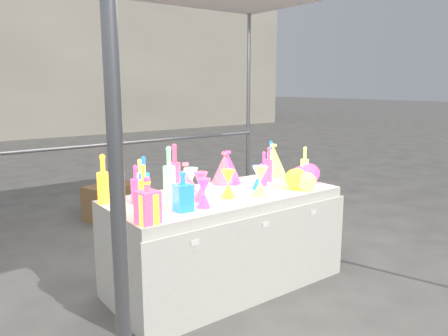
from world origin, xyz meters
TOP-DOWN VIEW (x-y plane):
  - ground at (0.00, 0.00)m, footprint 80.00×80.00m
  - display_table at (0.00, -0.01)m, footprint 1.84×0.83m
  - background_building at (4.00, 14.00)m, footprint 14.00×6.00m
  - cardboard_box_closed at (-0.02, 2.21)m, footprint 0.67×0.58m
  - cardboard_box_flat at (0.76, 1.87)m, footprint 0.79×0.60m
  - bottle_0 at (-0.85, 0.28)m, footprint 0.10×0.10m
  - bottle_1 at (-0.73, 0.35)m, footprint 0.12×0.12m
  - bottle_2 at (-0.34, 0.17)m, footprint 0.09×0.09m
  - bottle_3 at (-0.66, 0.16)m, footprint 0.09×0.09m
  - bottle_4 at (-0.58, 0.25)m, footprint 0.09×0.09m
  - bottle_5 at (-0.45, 0.06)m, footprint 0.09×0.09m
  - bottle_6 at (-0.65, 0.06)m, footprint 0.08×0.08m
  - bottle_7 at (-0.60, 0.14)m, footprint 0.10×0.10m
  - decanter_0 at (-0.81, -0.31)m, footprint 0.14×0.14m
  - decanter_1 at (-0.81, -0.31)m, footprint 0.14×0.14m
  - decanter_2 at (-0.50, -0.22)m, footprint 0.12×0.12m
  - hourglass_0 at (-0.27, -0.08)m, footprint 0.13×0.13m
  - hourglass_1 at (-0.35, -0.23)m, footprint 0.11×0.11m
  - hourglass_2 at (0.17, -0.23)m, footprint 0.14×0.14m
  - hourglass_3 at (-0.26, 0.07)m, footprint 0.14×0.14m
  - hourglass_4 at (-0.05, -0.12)m, footprint 0.12×0.12m
  - hourglass_5 at (0.30, -0.05)m, footprint 0.11×0.11m
  - globe_0 at (0.55, -0.23)m, footprint 0.19×0.19m
  - globe_1 at (0.59, -0.30)m, footprint 0.18×0.18m
  - globe_2 at (0.74, -0.11)m, footprint 0.20×0.20m
  - globe_3 at (0.81, -0.14)m, footprint 0.25×0.25m
  - lampshade_0 at (-0.28, 0.10)m, footprint 0.25×0.25m
  - lampshade_1 at (0.22, 0.28)m, footprint 0.24×0.24m
  - lampshade_2 at (0.25, 0.28)m, footprint 0.29×0.29m
  - lampshade_3 at (0.78, 0.28)m, footprint 0.31×0.31m
  - bottle_8 at (0.79, 0.33)m, footprint 0.08×0.08m
  - bottle_9 at (0.57, 0.11)m, footprint 0.08×0.08m
  - bottle_10 at (0.42, 0.01)m, footprint 0.08×0.08m
  - bottle_11 at (0.82, -0.07)m, footprint 0.08×0.08m

SIDE VIEW (x-z plane):
  - ground at x=0.00m, z-range 0.00..0.00m
  - cardboard_box_flat at x=0.76m, z-range 0.00..0.06m
  - cardboard_box_closed at x=-0.02m, z-range 0.00..0.41m
  - display_table at x=0.00m, z-range 0.00..0.75m
  - globe_1 at x=0.59m, z-range 0.75..0.88m
  - globe_2 at x=0.74m, z-range 0.75..0.88m
  - globe_0 at x=0.55m, z-range 0.75..0.90m
  - globe_3 at x=0.81m, z-range 0.75..0.90m
  - hourglass_5 at x=0.30m, z-range 0.75..0.94m
  - hourglass_1 at x=-0.35m, z-range 0.75..0.95m
  - hourglass_4 at x=-0.05m, z-range 0.75..0.96m
  - hourglass_0 at x=-0.27m, z-range 0.75..0.96m
  - hourglass_3 at x=-0.26m, z-range 0.75..0.97m
  - hourglass_2 at x=0.17m, z-range 0.75..0.97m
  - lampshade_0 at x=-0.28m, z-range 0.75..1.01m
  - lampshade_1 at x=0.22m, z-range 0.75..1.02m
  - decanter_2 at x=-0.50m, z-range 0.75..1.02m
  - bottle_3 at x=-0.66m, z-range 0.75..1.02m
  - lampshade_2 at x=0.25m, z-range 0.75..1.02m
  - decanter_0 at x=-0.81m, z-range 0.75..1.03m
  - bottle_10 at x=0.42m, z-range 0.75..1.04m
  - decanter_1 at x=-0.81m, z-range 0.75..1.04m
  - bottle_6 at x=-0.65m, z-range 0.75..1.04m
  - lampshade_3 at x=0.78m, z-range 0.75..1.04m
  - bottle_4 at x=-0.58m, z-range 0.75..1.05m
  - bottle_9 at x=0.57m, z-range 0.75..1.05m
  - bottle_11 at x=0.82m, z-range 0.75..1.05m
  - bottle_8 at x=0.79m, z-range 0.75..1.07m
  - bottle_7 at x=-0.60m, z-range 0.75..1.08m
  - bottle_0 at x=-0.85m, z-range 0.75..1.10m
  - bottle_1 at x=-0.73m, z-range 0.75..1.13m
  - bottle_2 at x=-0.34m, z-range 0.75..1.15m
  - bottle_5 at x=-0.45m, z-range 0.75..1.15m
  - background_building at x=4.00m, z-range 0.00..6.00m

